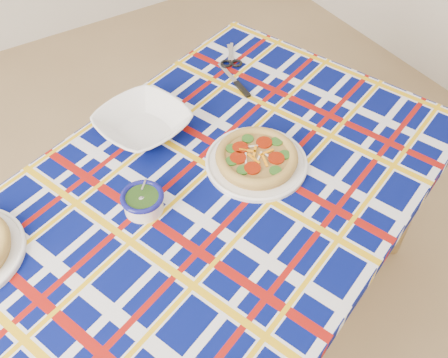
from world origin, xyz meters
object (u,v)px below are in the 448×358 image
dining_table (208,209)px  serving_bowl (143,124)px  main_focaccia_plate (257,157)px  pesto_bowl (143,200)px

dining_table → serving_bowl: 0.32m
serving_bowl → dining_table: bearing=-83.4°
dining_table → main_focaccia_plate: 0.19m
dining_table → serving_bowl: serving_bowl is taller
dining_table → serving_bowl: (-0.03, 0.30, 0.10)m
dining_table → main_focaccia_plate: size_ratio=5.69×
dining_table → main_focaccia_plate: (0.17, 0.02, 0.10)m
main_focaccia_plate → serving_bowl: size_ratio=1.14×
pesto_bowl → main_focaccia_plate: bearing=-4.3°
main_focaccia_plate → serving_bowl: (-0.20, 0.28, 0.00)m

